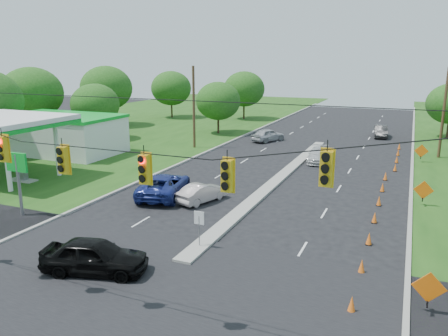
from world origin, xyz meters
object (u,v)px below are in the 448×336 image
at_px(gas_station, 52,132).
at_px(white_sedan, 202,193).
at_px(blue_pickup, 164,185).
at_px(black_sedan, 95,256).

xyz_separation_m(gas_station, white_sedan, (20.35, -7.18, -1.93)).
bearing_deg(white_sedan, blue_pickup, 16.49).
xyz_separation_m(gas_station, black_sedan, (20.40, -18.55, -1.74)).
bearing_deg(black_sedan, white_sedan, -15.25).
height_order(gas_station, black_sedan, gas_station).
xyz_separation_m(gas_station, blue_pickup, (17.29, -7.12, -1.74)).
bearing_deg(gas_station, black_sedan, -42.28).
relative_size(gas_station, blue_pickup, 3.29).
bearing_deg(blue_pickup, white_sedan, 165.02).
xyz_separation_m(black_sedan, blue_pickup, (-3.11, 11.43, 0.00)).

